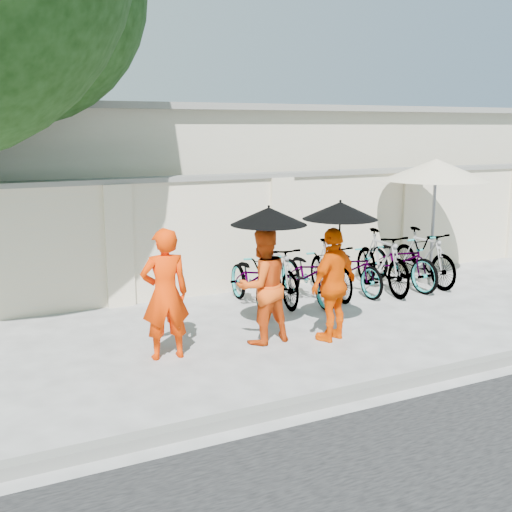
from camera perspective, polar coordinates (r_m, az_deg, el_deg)
name	(u,v)px	position (r m, az deg, el deg)	size (l,w,h in m)	color
ground	(260,354)	(8.43, 0.32, -8.67)	(80.00, 80.00, 0.00)	beige
kerb	(332,398)	(7.05, 6.78, -12.40)	(40.00, 0.16, 0.12)	slate
compound_wall	(228,235)	(11.39, -2.53, 1.84)	(20.00, 0.30, 2.00)	beige
building_behind	(200,183)	(15.18, -5.02, 6.49)	(14.00, 6.00, 3.20)	#B9B399
monk_left	(165,294)	(8.12, -8.09, -3.36)	(0.61, 0.40, 1.68)	#FC3400
monk_center	(262,286)	(8.64, 0.58, -2.67)	(0.77, 0.60, 1.58)	#E34B0F
parasol_center	(269,216)	(8.41, 1.14, 3.57)	(1.01, 1.01, 0.97)	black
monk_right	(334,284)	(8.82, 6.92, -2.51)	(0.92, 0.38, 1.57)	#FC5600
parasol_right	(340,211)	(8.58, 7.49, 4.03)	(1.01, 1.01, 1.03)	black
patio_umbrella	(436,171)	(12.34, 15.69, 7.28)	(1.95, 1.95, 2.32)	slate
bike_0	(251,279)	(10.38, -0.41, -2.10)	(0.62, 1.78, 0.94)	slate
bike_1	(277,273)	(10.64, 1.92, -1.52)	(0.48, 1.71, 1.03)	slate
bike_2	(308,274)	(10.77, 4.68, -1.59)	(0.63, 1.82, 0.96)	slate
bike_3	(331,269)	(11.11, 6.65, -1.16)	(0.46, 1.63, 0.98)	slate
bike_4	(352,268)	(11.46, 8.56, -1.03)	(0.60, 1.71, 0.90)	slate
bike_5	(382,261)	(11.60, 11.14, -0.46)	(0.52, 1.83, 1.10)	slate
bike_6	(400,260)	(12.01, 12.69, -0.38)	(0.66, 1.89, 0.99)	slate
bike_7	(424,257)	(12.29, 14.69, -0.07)	(0.49, 1.75, 1.05)	slate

